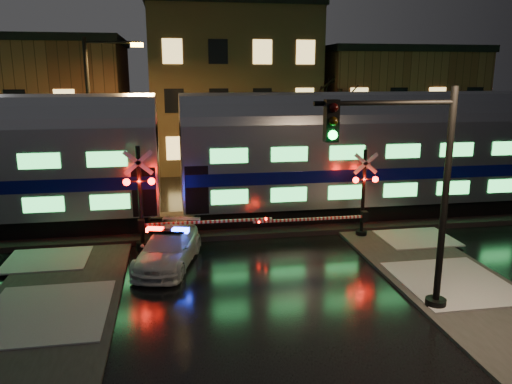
# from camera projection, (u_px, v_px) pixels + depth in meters

# --- Properties ---
(ground) EXTENTS (120.00, 120.00, 0.00)m
(ground) POSITION_uv_depth(u_px,v_px,m) (249.00, 265.00, 18.67)
(ground) COLOR black
(ground) RESTS_ON ground
(ballast) EXTENTS (90.00, 4.20, 0.24)m
(ballast) POSITION_uv_depth(u_px,v_px,m) (233.00, 223.00, 23.44)
(ballast) COLOR black
(ballast) RESTS_ON ground
(sidewalk_left) EXTENTS (4.00, 20.00, 0.12)m
(sidewalk_left) POSITION_uv_depth(u_px,v_px,m) (18.00, 373.00, 11.84)
(sidewalk_left) COLOR #2D2D2D
(sidewalk_left) RESTS_ON ground
(sidewalk_right) EXTENTS (4.00, 20.00, 0.12)m
(sidewalk_right) POSITION_uv_depth(u_px,v_px,m) (511.00, 327.00, 13.97)
(sidewalk_right) COLOR #2D2D2D
(sidewalk_right) RESTS_ON ground
(building_left) EXTENTS (14.00, 10.00, 9.00)m
(building_left) POSITION_uv_depth(u_px,v_px,m) (28.00, 108.00, 36.59)
(building_left) COLOR brown
(building_left) RESTS_ON ground
(building_mid) EXTENTS (12.00, 11.00, 11.50)m
(building_mid) POSITION_uv_depth(u_px,v_px,m) (230.00, 90.00, 39.24)
(building_mid) COLOR brown
(building_mid) RESTS_ON ground
(building_right) EXTENTS (12.00, 10.00, 8.50)m
(building_right) POSITION_uv_depth(u_px,v_px,m) (387.00, 107.00, 41.23)
(building_right) COLOR brown
(building_right) RESTS_ON ground
(train) EXTENTS (51.00, 3.12, 5.92)m
(train) POSITION_uv_depth(u_px,v_px,m) (169.00, 156.00, 22.22)
(train) COLOR black
(train) RESTS_ON ballast
(police_car) EXTENTS (2.94, 4.79, 1.45)m
(police_car) POSITION_uv_depth(u_px,v_px,m) (168.00, 249.00, 18.51)
(police_car) COLOR silver
(police_car) RESTS_ON ground
(crossing_signal_right) EXTENTS (5.47, 0.64, 3.87)m
(crossing_signal_right) POSITION_uv_depth(u_px,v_px,m) (356.00, 203.00, 21.32)
(crossing_signal_right) COLOR black
(crossing_signal_right) RESTS_ON ground
(crossing_signal_left) EXTENTS (6.00, 0.67, 4.25)m
(crossing_signal_left) POSITION_uv_depth(u_px,v_px,m) (150.00, 208.00, 19.88)
(crossing_signal_left) COLOR black
(crossing_signal_left) RESTS_ON ground
(traffic_light) EXTENTS (4.31, 0.74, 6.66)m
(traffic_light) POSITION_uv_depth(u_px,v_px,m) (412.00, 198.00, 14.17)
(traffic_light) COLOR black
(traffic_light) RESTS_ON ground
(streetlight) EXTENTS (2.91, 0.30, 8.69)m
(streetlight) POSITION_uv_depth(u_px,v_px,m) (96.00, 114.00, 25.09)
(streetlight) COLOR black
(streetlight) RESTS_ON ground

